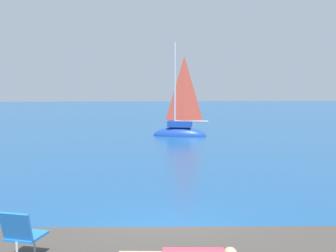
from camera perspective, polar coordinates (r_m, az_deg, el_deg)
name	(u,v)px	position (r m, az deg, el deg)	size (l,w,h in m)	color
ground_plane	(166,237)	(10.19, -0.28, -14.48)	(160.00, 160.00, 0.00)	navy
sailboat_near	(180,131)	(29.14, 1.61, -0.61)	(3.81, 2.03, 6.91)	#193D99
beach_chair	(22,233)	(6.97, -18.78, -13.23)	(0.64, 0.71, 0.80)	blue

